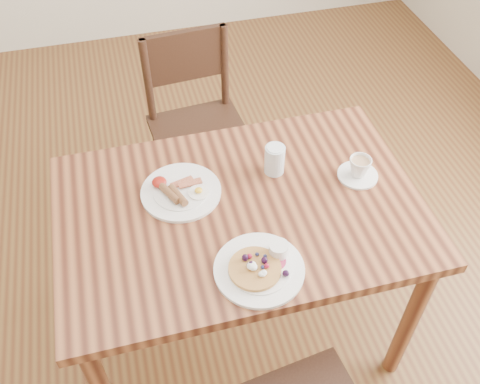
{
  "coord_description": "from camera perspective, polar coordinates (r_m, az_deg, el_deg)",
  "views": [
    {
      "loc": [
        -0.3,
        -1.13,
        2.06
      ],
      "look_at": [
        0.0,
        0.0,
        0.82
      ],
      "focal_mm": 40.0,
      "sensor_mm": 36.0,
      "label": 1
    }
  ],
  "objects": [
    {
      "name": "ground",
      "position": [
        2.37,
        0.0,
        -13.8
      ],
      "size": [
        5.0,
        5.0,
        0.0
      ],
      "primitive_type": "plane",
      "color": "#5B321A",
      "rests_on": "ground"
    },
    {
      "name": "dining_table",
      "position": [
        1.83,
        0.0,
        -3.64
      ],
      "size": [
        1.2,
        0.8,
        0.75
      ],
      "color": "brown",
      "rests_on": "ground"
    },
    {
      "name": "chair_far",
      "position": [
        2.49,
        -4.6,
        7.48
      ],
      "size": [
        0.45,
        0.45,
        0.88
      ],
      "rotation": [
        0.0,
        0.0,
        3.23
      ],
      "color": "#321E12",
      "rests_on": "ground"
    },
    {
      "name": "pancake_plate",
      "position": [
        1.59,
        2.18,
        -7.97
      ],
      "size": [
        0.27,
        0.27,
        0.06
      ],
      "color": "white",
      "rests_on": "dining_table"
    },
    {
      "name": "breakfast_plate",
      "position": [
        1.8,
        -6.44,
        0.1
      ],
      "size": [
        0.27,
        0.27,
        0.04
      ],
      "color": "white",
      "rests_on": "dining_table"
    },
    {
      "name": "teacup_saucer",
      "position": [
        1.87,
        12.57,
        2.42
      ],
      "size": [
        0.14,
        0.14,
        0.08
      ],
      "color": "white",
      "rests_on": "dining_table"
    },
    {
      "name": "water_glass",
      "position": [
        1.84,
        3.71,
        3.47
      ],
      "size": [
        0.07,
        0.07,
        0.11
      ],
      "primitive_type": "cylinder",
      "color": "silver",
      "rests_on": "dining_table"
    }
  ]
}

